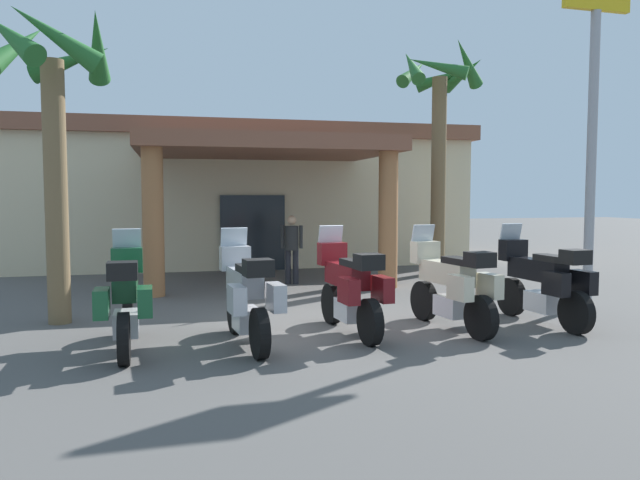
% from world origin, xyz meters
% --- Properties ---
extents(ground_plane, '(80.00, 80.00, 0.00)m').
position_xyz_m(ground_plane, '(0.00, 0.00, 0.00)').
color(ground_plane, '#514F4C').
extents(motel_building, '(13.98, 11.88, 4.19)m').
position_xyz_m(motel_building, '(0.12, 10.87, 2.14)').
color(motel_building, beige).
rests_on(motel_building, ground_plane).
extents(motorcycle_green, '(0.70, 2.21, 1.61)m').
position_xyz_m(motorcycle_green, '(-3.12, -0.85, 0.70)').
color(motorcycle_green, black).
rests_on(motorcycle_green, ground_plane).
extents(motorcycle_silver, '(0.73, 2.21, 1.61)m').
position_xyz_m(motorcycle_silver, '(-1.51, -1.02, 0.70)').
color(motorcycle_silver, black).
rests_on(motorcycle_silver, ground_plane).
extents(motorcycle_maroon, '(0.72, 2.21, 1.61)m').
position_xyz_m(motorcycle_maroon, '(0.10, -0.74, 0.70)').
color(motorcycle_maroon, black).
rests_on(motorcycle_maroon, ground_plane).
extents(motorcycle_cream, '(0.75, 2.21, 1.61)m').
position_xyz_m(motorcycle_cream, '(1.71, -0.89, 0.70)').
color(motorcycle_cream, black).
rests_on(motorcycle_cream, ground_plane).
extents(motorcycle_black, '(0.73, 2.21, 1.61)m').
position_xyz_m(motorcycle_black, '(3.32, -0.94, 0.70)').
color(motorcycle_black, black).
rests_on(motorcycle_black, ground_plane).
extents(pedestrian, '(0.50, 0.32, 1.62)m').
position_xyz_m(pedestrian, '(0.45, 4.60, 0.93)').
color(pedestrian, black).
rests_on(pedestrian, ground_plane).
extents(palm_tree_roadside, '(2.04, 2.13, 5.07)m').
position_xyz_m(palm_tree_roadside, '(-4.23, 1.29, 3.57)').
color(palm_tree_roadside, brown).
rests_on(palm_tree_roadside, ground_plane).
extents(palm_tree_near_portico, '(2.36, 2.42, 6.08)m').
position_xyz_m(palm_tree_near_portico, '(4.66, 5.49, 4.27)').
color(palm_tree_near_portico, brown).
rests_on(palm_tree_near_portico, ground_plane).
extents(roadside_sign, '(1.40, 0.18, 6.58)m').
position_xyz_m(roadside_sign, '(5.20, 0.30, 4.42)').
color(roadside_sign, '#99999E').
rests_on(roadside_sign, ground_plane).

